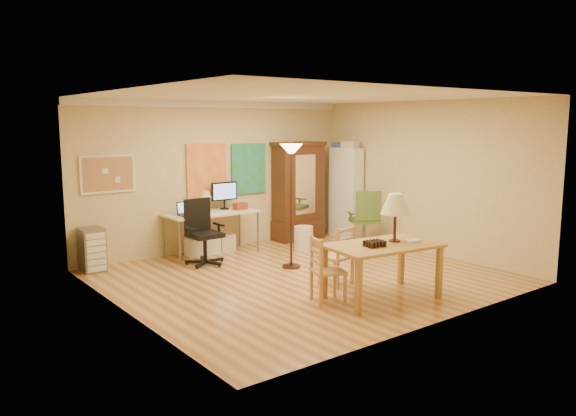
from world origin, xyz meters
TOP-DOWN VIEW (x-y plane):
  - floor at (0.00, 0.00)m, footprint 5.50×5.50m
  - crown_molding at (0.00, 2.46)m, footprint 5.50×0.08m
  - corkboard at (-2.05, 2.47)m, footprint 0.90×0.04m
  - art_panel_left at (-0.25, 2.47)m, footprint 0.80×0.04m
  - art_panel_right at (0.65, 2.47)m, footprint 0.75×0.04m
  - dining_table at (0.26, -1.45)m, footprint 1.57×1.06m
  - ladder_chair_back at (0.12, -0.64)m, footprint 0.46×0.44m
  - ladder_chair_left at (-0.53, -1.13)m, footprint 0.50×0.51m
  - torchiere_lamp at (0.19, 0.55)m, footprint 0.36×0.36m
  - computer_desk at (-0.34, 2.16)m, footprint 1.66×0.72m
  - office_chair_black at (-0.83, 1.58)m, footprint 0.66×0.66m
  - office_chair_green at (2.21, 0.91)m, footprint 0.66×0.67m
  - drawer_cart at (-2.44, 2.26)m, footprint 0.34×0.41m
  - armoire at (1.67, 2.24)m, footprint 1.05×0.50m
  - bookshelf at (2.55, 1.80)m, footprint 0.27×0.73m
  - wastebin at (1.14, 1.41)m, footprint 0.35×0.35m

SIDE VIEW (x-z plane):
  - floor at x=0.00m, z-range 0.00..0.00m
  - wastebin at x=1.14m, z-range 0.00..0.44m
  - office_chair_green at x=2.21m, z-range -0.25..0.83m
  - office_chair_black at x=-0.83m, z-range -0.25..0.83m
  - drawer_cart at x=-2.44m, z-range 0.00..0.69m
  - ladder_chair_back at x=0.12m, z-range -0.03..0.84m
  - ladder_chair_left at x=-0.53m, z-range -0.03..0.84m
  - computer_desk at x=-0.34m, z-range -0.17..1.09m
  - armoire at x=1.67m, z-range -0.13..1.81m
  - dining_table at x=0.26m, z-range 0.18..1.57m
  - bookshelf at x=2.55m, z-range 0.00..1.81m
  - art_panel_left at x=-0.25m, z-range 0.95..1.95m
  - art_panel_right at x=0.65m, z-range 0.98..1.92m
  - corkboard at x=-2.05m, z-range 1.19..1.81m
  - torchiere_lamp at x=0.19m, z-range 0.60..2.59m
  - crown_molding at x=0.00m, z-range 2.58..2.70m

